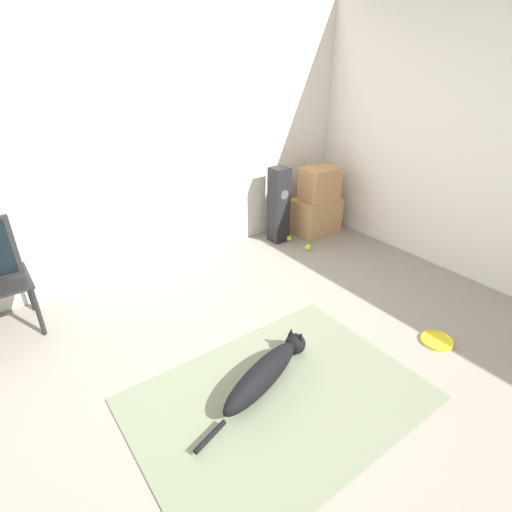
{
  "coord_description": "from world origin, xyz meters",
  "views": [
    {
      "loc": [
        -1.12,
        -1.49,
        2.03
      ],
      "look_at": [
        0.65,
        0.93,
        0.45
      ],
      "focal_mm": 28.0,
      "sensor_mm": 36.0,
      "label": 1
    }
  ],
  "objects_px": {
    "tennis_ball_by_boxes": "(308,247)",
    "cardboard_box_lower": "(315,216)",
    "cardboard_box_upper": "(320,184)",
    "dog": "(266,372)",
    "frisbee": "(437,341)",
    "tennis_ball_near_speaker": "(289,238)",
    "floor_speaker": "(279,205)"
  },
  "relations": [
    {
      "from": "dog",
      "to": "tennis_ball_near_speaker",
      "type": "distance_m",
      "value": 2.26
    },
    {
      "from": "frisbee",
      "to": "cardboard_box_upper",
      "type": "bearing_deg",
      "value": 71.47
    },
    {
      "from": "dog",
      "to": "floor_speaker",
      "type": "bearing_deg",
      "value": 48.97
    },
    {
      "from": "dog",
      "to": "floor_speaker",
      "type": "xyz_separation_m",
      "value": [
        1.5,
        1.72,
        0.32
      ]
    },
    {
      "from": "cardboard_box_lower",
      "to": "tennis_ball_near_speaker",
      "type": "relative_size",
      "value": 8.04
    },
    {
      "from": "dog",
      "to": "cardboard_box_lower",
      "type": "xyz_separation_m",
      "value": [
        2.0,
        1.63,
        0.1
      ]
    },
    {
      "from": "cardboard_box_upper",
      "to": "cardboard_box_lower",
      "type": "bearing_deg",
      "value": 128.24
    },
    {
      "from": "cardboard_box_lower",
      "to": "tennis_ball_near_speaker",
      "type": "distance_m",
      "value": 0.46
    },
    {
      "from": "frisbee",
      "to": "cardboard_box_lower",
      "type": "xyz_separation_m",
      "value": [
        0.67,
        2.07,
        0.2
      ]
    },
    {
      "from": "dog",
      "to": "frisbee",
      "type": "relative_size",
      "value": 4.47
    },
    {
      "from": "dog",
      "to": "floor_speaker",
      "type": "relative_size",
      "value": 1.26
    },
    {
      "from": "cardboard_box_lower",
      "to": "cardboard_box_upper",
      "type": "relative_size",
      "value": 1.27
    },
    {
      "from": "frisbee",
      "to": "tennis_ball_by_boxes",
      "type": "distance_m",
      "value": 1.77
    },
    {
      "from": "dog",
      "to": "cardboard_box_upper",
      "type": "height_order",
      "value": "cardboard_box_upper"
    },
    {
      "from": "cardboard_box_upper",
      "to": "tennis_ball_by_boxes",
      "type": "bearing_deg",
      "value": -144.02
    },
    {
      "from": "cardboard_box_lower",
      "to": "dog",
      "type": "bearing_deg",
      "value": -140.81
    },
    {
      "from": "dog",
      "to": "frisbee",
      "type": "bearing_deg",
      "value": -18.21
    },
    {
      "from": "cardboard_box_lower",
      "to": "cardboard_box_upper",
      "type": "height_order",
      "value": "cardboard_box_upper"
    },
    {
      "from": "tennis_ball_by_boxes",
      "to": "frisbee",
      "type": "bearing_deg",
      "value": -98.9
    },
    {
      "from": "floor_speaker",
      "to": "tennis_ball_near_speaker",
      "type": "distance_m",
      "value": 0.42
    },
    {
      "from": "cardboard_box_lower",
      "to": "cardboard_box_upper",
      "type": "bearing_deg",
      "value": -51.76
    },
    {
      "from": "floor_speaker",
      "to": "tennis_ball_by_boxes",
      "type": "bearing_deg",
      "value": -75.07
    },
    {
      "from": "frisbee",
      "to": "tennis_ball_by_boxes",
      "type": "height_order",
      "value": "tennis_ball_by_boxes"
    },
    {
      "from": "floor_speaker",
      "to": "tennis_ball_by_boxes",
      "type": "xyz_separation_m",
      "value": [
        0.11,
        -0.41,
        -0.4
      ]
    },
    {
      "from": "frisbee",
      "to": "tennis_ball_near_speaker",
      "type": "bearing_deg",
      "value": 83.05
    },
    {
      "from": "tennis_ball_by_boxes",
      "to": "cardboard_box_lower",
      "type": "bearing_deg",
      "value": 38.81
    },
    {
      "from": "dog",
      "to": "floor_speaker",
      "type": "height_order",
      "value": "floor_speaker"
    },
    {
      "from": "floor_speaker",
      "to": "dog",
      "type": "bearing_deg",
      "value": -131.03
    },
    {
      "from": "dog",
      "to": "cardboard_box_lower",
      "type": "height_order",
      "value": "cardboard_box_lower"
    },
    {
      "from": "frisbee",
      "to": "cardboard_box_lower",
      "type": "bearing_deg",
      "value": 72.03
    },
    {
      "from": "dog",
      "to": "cardboard_box_upper",
      "type": "xyz_separation_m",
      "value": [
        2.02,
        1.61,
        0.5
      ]
    },
    {
      "from": "tennis_ball_by_boxes",
      "to": "floor_speaker",
      "type": "bearing_deg",
      "value": 104.93
    }
  ]
}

